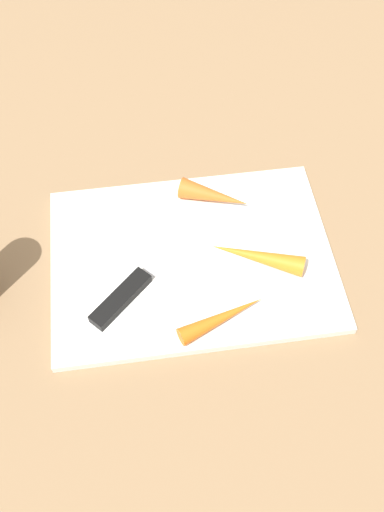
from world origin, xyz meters
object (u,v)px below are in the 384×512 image
carrot_longest (257,256)px  knife (128,291)px  cutting_board (192,259)px  carrot_medium (222,318)px  carrot_shortest (214,196)px

carrot_longest → knife: bearing=31.7°
cutting_board → knife: bearing=27.5°
cutting_board → carrot_longest: carrot_longest is taller
carrot_medium → carrot_shortest: bearing=64.2°
carrot_medium → knife: bearing=133.7°
carrot_longest → cutting_board: bearing=9.1°
carrot_longest → carrot_medium: bearing=77.1°
cutting_board → carrot_shortest: bearing=-116.8°
carrot_longest → carrot_medium: size_ratio=1.07×
carrot_shortest → carrot_medium: (0.02, 0.18, -0.00)m
cutting_board → knife: knife is taller
cutting_board → carrot_medium: carrot_medium is taller
cutting_board → carrot_longest: 0.08m
carrot_shortest → carrot_medium: bearing=-70.5°
carrot_shortest → carrot_medium: carrot_shortest is taller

